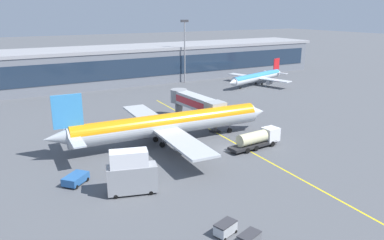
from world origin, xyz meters
The scene contains 12 objects.
ground_plane centered at (0.00, 0.00, 0.00)m, with size 700.00×700.00×0.00m, color #515459.
apron_lead_in_line centered at (3.20, 2.00, 0.00)m, with size 0.30×80.00×0.01m, color yellow.
terminal_building centered at (1.08, 74.01, 6.13)m, with size 168.38×21.86×12.23m.
main_airliner centered at (-7.86, 8.42, 3.81)m, with size 44.53×35.41×11.23m.
jet_bridge centered at (3.22, 17.71, 4.80)m, with size 4.64×18.31×6.50m.
fuel_tanker centered at (5.44, -1.91, 1.75)m, with size 10.97×3.38×3.25m.
catering_lift centered at (-21.26, -7.64, 3.07)m, with size 7.23×4.28×6.30m.
pushback_tug centered at (-27.45, -0.94, 0.85)m, with size 4.37×4.25×1.40m.
baggage_cart_0 centered at (-14.64, -25.31, 0.78)m, with size 3.00×2.31×1.48m.
baggage_cart_1 centered at (-15.65, -22.27, 0.78)m, with size 3.00×2.31×1.48m.
commuter_jet_far centered at (43.84, 45.94, 2.72)m, with size 29.41×23.62×7.96m.
apron_light_mast_1 centered at (24.76, 62.05, 12.63)m, with size 2.80×0.50×21.36m.
Camera 1 is at (-37.24, -52.83, 24.40)m, focal length 35.15 mm.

